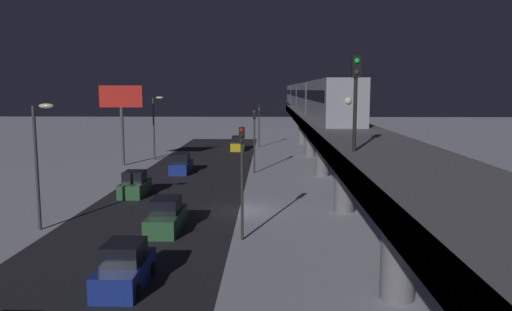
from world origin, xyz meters
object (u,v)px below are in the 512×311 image
subway_train (307,95)px  traffic_light_mid (254,132)px  rail_signal (356,87)px  sedan_yellow (238,144)px  sedan_blue (125,269)px  sedan_green (166,217)px  commercial_billboard (121,104)px  sedan_blue_2 (181,165)px  sedan_green_2 (135,185)px  traffic_light_near (242,167)px  traffic_light_far (259,119)px

subway_train → traffic_light_mid: size_ratio=11.57×
rail_signal → sedan_yellow: rail_signal is taller
subway_train → sedan_blue: subway_train is taller
sedan_green → commercial_billboard: bearing=111.8°
subway_train → commercial_billboard: (21.64, 15.67, -0.80)m
subway_train → sedan_blue_2: 25.81m
sedan_yellow → sedan_green_2: (6.40, 30.13, 0.00)m
rail_signal → sedan_blue_2: size_ratio=0.92×
sedan_yellow → commercial_billboard: commercial_billboard is taller
sedan_yellow → commercial_billboard: (12.00, 14.49, 6.03)m
sedan_green_2 → traffic_light_near: size_ratio=0.63×
sedan_blue → sedan_green: bearing=90.0°
sedan_blue → traffic_light_near: (-4.70, -6.75, 3.41)m
traffic_light_near → commercial_billboard: commercial_billboard is taller
sedan_green_2 → sedan_green: bearing=115.1°
subway_train → sedan_green: (11.44, 41.12, -6.83)m
sedan_blue → sedan_yellow: (-1.80, -48.56, 0.01)m
traffic_light_mid → commercial_billboard: (14.90, -4.76, 2.63)m
rail_signal → sedan_blue_2: 32.29m
rail_signal → sedan_green_2: (14.42, -17.80, -7.77)m
traffic_light_far → commercial_billboard: bearing=50.1°
sedan_green → sedan_green_2: size_ratio=1.16×
rail_signal → sedan_green_2: size_ratio=1.00×
sedan_blue_2 → traffic_light_far: (-7.50, -22.55, 3.40)m
subway_train → sedan_green: subway_train is taller
sedan_blue → traffic_light_mid: traffic_light_mid is taller
sedan_blue_2 → sedan_blue: bearing=95.5°
traffic_light_far → commercial_billboard: commercial_billboard is taller
sedan_blue → traffic_light_far: size_ratio=0.64×
traffic_light_near → traffic_light_far: (0.00, -45.12, 0.00)m
traffic_light_mid → commercial_billboard: commercial_billboard is taller
traffic_light_near → sedan_blue: bearing=55.2°
rail_signal → sedan_blue: 12.55m
traffic_light_near → traffic_light_mid: (0.00, -22.56, 0.00)m
traffic_light_near → sedan_green: bearing=-21.7°
sedan_yellow → sedan_green_2: same height
traffic_light_far → sedan_yellow: bearing=48.8°
sedan_blue → sedan_green_2: size_ratio=1.02×
rail_signal → sedan_yellow: bearing=-80.5°
sedan_blue_2 → traffic_light_near: size_ratio=0.68×
traffic_light_mid → sedan_yellow: bearing=-81.4°
sedan_yellow → traffic_light_far: traffic_light_far is taller
sedan_green_2 → traffic_light_far: (-9.30, -33.44, 3.40)m
sedan_green_2 → traffic_light_near: (-9.30, 11.68, 3.40)m
sedan_blue → traffic_light_far: (-4.70, -51.87, 3.41)m
traffic_light_mid → commercial_billboard: size_ratio=0.72×
sedan_green_2 → traffic_light_mid: (-9.30, -10.88, 3.40)m
sedan_yellow → traffic_light_near: traffic_light_near is taller
traffic_light_far → sedan_green: bearing=83.8°
sedan_blue_2 → traffic_light_far: 24.01m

